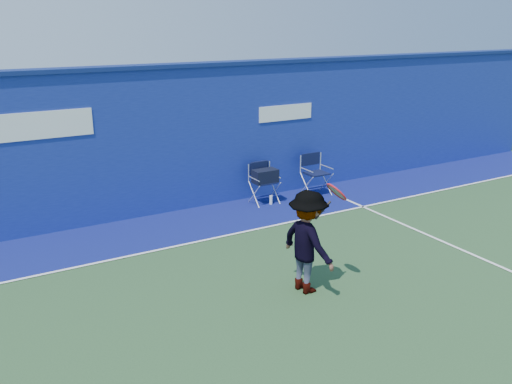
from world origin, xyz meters
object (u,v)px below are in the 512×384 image
water_bottle (271,200)px  directors_chair_left (264,186)px  directors_chair_right (316,182)px  tennis_player (308,242)px

water_bottle → directors_chair_left: bearing=116.9°
directors_chair_right → tennis_player: bearing=-127.3°
directors_chair_left → water_bottle: size_ratio=4.32×
directors_chair_right → water_bottle: (-1.29, -0.10, -0.19)m
directors_chair_right → tennis_player: 4.78m
directors_chair_left → directors_chair_right: bearing=-2.4°
directors_chair_right → water_bottle: bearing=-175.5°
directors_chair_right → water_bottle: directors_chair_right is taller
directors_chair_right → tennis_player: size_ratio=0.57×
water_bottle → tennis_player: 4.07m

